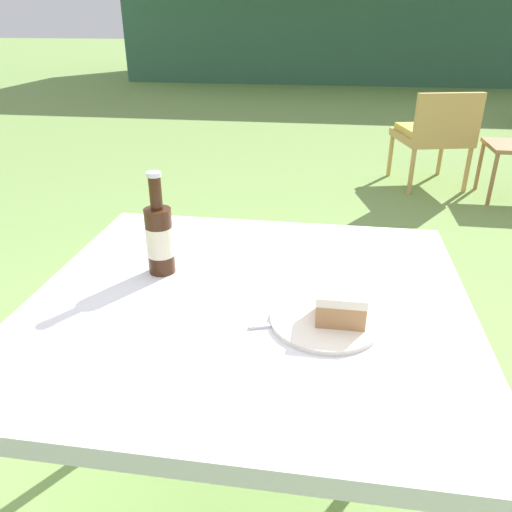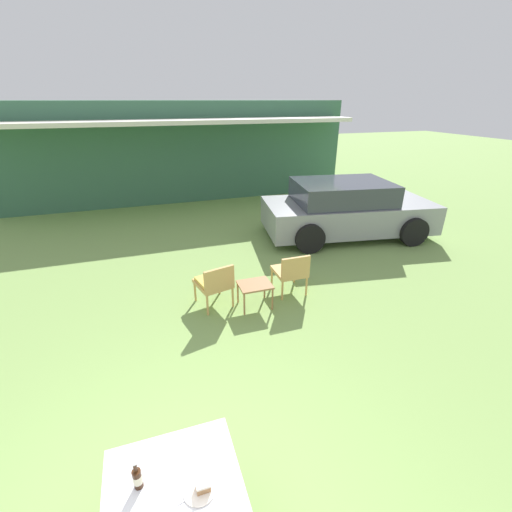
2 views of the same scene
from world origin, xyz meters
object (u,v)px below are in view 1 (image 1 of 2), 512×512
at_px(patio_table, 249,323).
at_px(cake_on_plate, 333,313).
at_px(wicker_chair_cushioned, 435,132).
at_px(cola_bottle_near, 160,237).

distance_m(patio_table, cake_on_plate, 0.21).
xyz_separation_m(wicker_chair_cushioned, cake_on_plate, (-0.79, -3.35, 0.32)).
height_order(patio_table, cola_bottle_near, cola_bottle_near).
height_order(wicker_chair_cushioned, cake_on_plate, cake_on_plate).
height_order(wicker_chair_cushioned, cola_bottle_near, cola_bottle_near).
distance_m(cake_on_plate, cola_bottle_near, 0.43).
relative_size(wicker_chair_cushioned, patio_table, 0.83).
height_order(patio_table, cake_on_plate, cake_on_plate).
relative_size(patio_table, cake_on_plate, 4.27).
bearing_deg(patio_table, wicker_chair_cushioned, 73.52).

